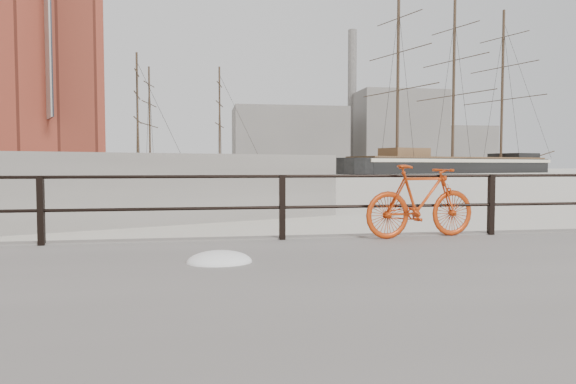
{
  "coord_description": "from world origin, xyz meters",
  "views": [
    {
      "loc": [
        -4.7,
        -7.95,
        1.5
      ],
      "look_at": [
        -3.14,
        1.5,
        1.0
      ],
      "focal_mm": 32.0,
      "sensor_mm": 36.0,
      "label": 1
    }
  ],
  "objects_px": {
    "barque_black": "(452,173)",
    "schooner_left": "(98,176)",
    "bicycle": "(421,201)",
    "schooner_mid": "(185,174)"
  },
  "relations": [
    {
      "from": "barque_black",
      "to": "schooner_mid",
      "type": "xyz_separation_m",
      "value": [
        -49.85,
        0.04,
        0.0
      ]
    },
    {
      "from": "bicycle",
      "to": "schooner_mid",
      "type": "xyz_separation_m",
      "value": [
        -6.51,
        83.48,
        -0.93
      ]
    },
    {
      "from": "schooner_mid",
      "to": "schooner_left",
      "type": "xyz_separation_m",
      "value": [
        -11.19,
        -17.14,
        0.0
      ]
    },
    {
      "from": "schooner_mid",
      "to": "schooner_left",
      "type": "bearing_deg",
      "value": -114.27
    },
    {
      "from": "bicycle",
      "to": "schooner_mid",
      "type": "bearing_deg",
      "value": 85.61
    },
    {
      "from": "barque_black",
      "to": "bicycle",
      "type": "bearing_deg",
      "value": -137.04
    },
    {
      "from": "schooner_mid",
      "to": "barque_black",
      "type": "bearing_deg",
      "value": 8.82
    },
    {
      "from": "barque_black",
      "to": "schooner_left",
      "type": "height_order",
      "value": "barque_black"
    },
    {
      "from": "schooner_mid",
      "to": "schooner_left",
      "type": "height_order",
      "value": "schooner_mid"
    },
    {
      "from": "bicycle",
      "to": "schooner_mid",
      "type": "distance_m",
      "value": 83.74
    }
  ]
}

